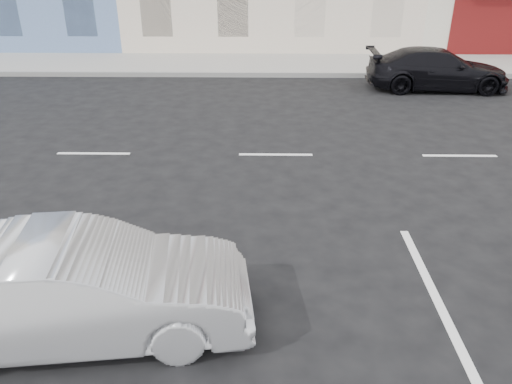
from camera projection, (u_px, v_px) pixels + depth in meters
ground at (367, 155)px, 10.86m from camera, size 120.00×120.00×0.00m
sidewalk_far at (191, 64)px, 18.67m from camera, size 80.00×3.40×0.15m
curb_far at (185, 75)px, 17.15m from camera, size 80.00×0.12×0.16m
sedan_silver at (79, 288)px, 5.66m from camera, size 4.03×1.83×1.28m
car_far at (437, 69)px, 15.49m from camera, size 4.37×1.89×1.25m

